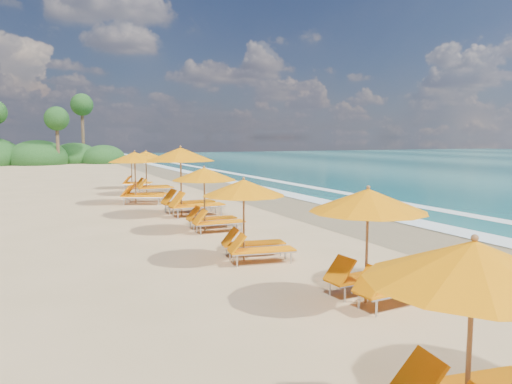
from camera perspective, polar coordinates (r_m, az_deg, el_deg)
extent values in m
plane|color=tan|center=(16.17, 0.00, -4.23)|extent=(160.00, 160.00, 0.00)
cube|color=#8E7C54|center=(18.17, 11.57, -3.17)|extent=(4.00, 160.00, 0.01)
cube|color=white|center=(19.08, 15.22, -2.73)|extent=(1.20, 160.00, 0.01)
cube|color=white|center=(21.12, 21.50, -2.12)|extent=(0.80, 160.00, 0.01)
cylinder|color=olive|center=(5.28, 23.53, -16.13)|extent=(0.05, 0.05, 1.99)
cone|color=orange|center=(5.03, 23.95, -7.38)|extent=(2.32, 2.32, 0.40)
sphere|color=olive|center=(4.99, 24.07, -4.90)|extent=(0.07, 0.07, 0.07)
cylinder|color=olive|center=(9.01, 12.75, -6.29)|extent=(0.05, 0.05, 2.04)
cone|color=orange|center=(8.87, 12.88, -0.94)|extent=(2.24, 2.24, 0.41)
sphere|color=olive|center=(8.84, 12.92, 0.53)|extent=(0.07, 0.07, 0.07)
cylinder|color=olive|center=(11.84, -1.43, -3.36)|extent=(0.05, 0.05, 1.94)
cone|color=orange|center=(11.73, -1.44, 0.52)|extent=(2.30, 2.30, 0.39)
sphere|color=olive|center=(11.71, -1.45, 1.58)|extent=(0.07, 0.07, 0.07)
cylinder|color=olive|center=(15.63, -6.01, -0.93)|extent=(0.05, 0.05, 2.00)
cone|color=orange|center=(15.54, -6.04, 2.10)|extent=(2.13, 2.13, 0.40)
sphere|color=olive|center=(15.53, -6.05, 2.92)|extent=(0.07, 0.07, 0.07)
cylinder|color=olive|center=(18.92, -8.70, 1.15)|extent=(0.06, 0.06, 2.56)
cone|color=orange|center=(18.85, -8.75, 4.36)|extent=(2.73, 2.73, 0.51)
sphere|color=olive|center=(18.84, -8.77, 5.22)|extent=(0.09, 0.09, 0.09)
cylinder|color=olive|center=(22.84, -13.85, 1.59)|extent=(0.06, 0.06, 2.29)
cone|color=orange|center=(22.78, -13.91, 3.97)|extent=(3.11, 3.11, 0.46)
sphere|color=olive|center=(22.77, -13.93, 4.61)|extent=(0.08, 0.08, 0.08)
cylinder|color=olive|center=(26.40, -12.63, 2.16)|extent=(0.06, 0.06, 2.22)
cone|color=orange|center=(26.35, -12.68, 4.16)|extent=(2.32, 2.32, 0.45)
sphere|color=olive|center=(26.34, -12.69, 4.70)|extent=(0.08, 0.08, 0.08)
cylinder|color=olive|center=(29.67, -14.24, 2.27)|extent=(0.05, 0.05, 1.92)
cone|color=orange|center=(29.63, -14.28, 3.82)|extent=(2.54, 2.54, 0.39)
sphere|color=olive|center=(29.62, -14.30, 4.23)|extent=(0.07, 0.07, 0.07)
ellipsoid|color=#163D14|center=(59.51, -23.98, 3.54)|extent=(6.40, 6.40, 4.16)
ellipsoid|color=#163D14|center=(61.68, -20.28, 3.70)|extent=(5.60, 5.60, 3.64)
ellipsoid|color=#163D14|center=(60.00, -17.27, 3.69)|extent=(5.00, 5.00, 3.25)
cylinder|color=brown|center=(57.52, -22.05, 5.42)|extent=(0.36, 0.36, 5.00)
sphere|color=#163D14|center=(57.56, -22.15, 7.90)|extent=(2.60, 2.60, 2.60)
cylinder|color=brown|center=(61.72, -19.45, 6.39)|extent=(0.36, 0.36, 6.80)
sphere|color=#163D14|center=(61.84, -19.57, 9.54)|extent=(2.60, 2.60, 2.60)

